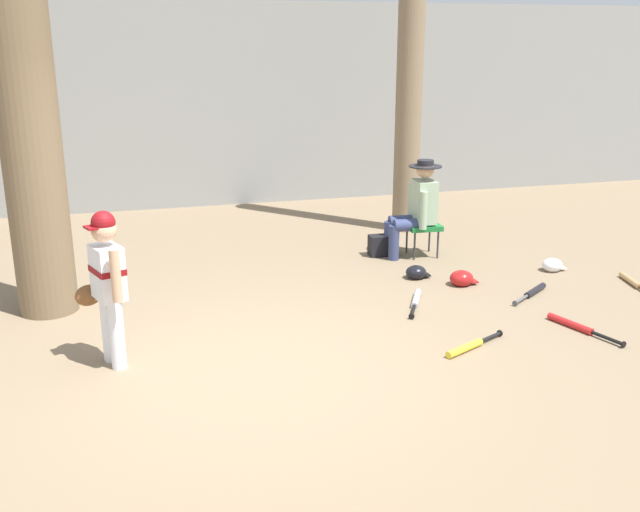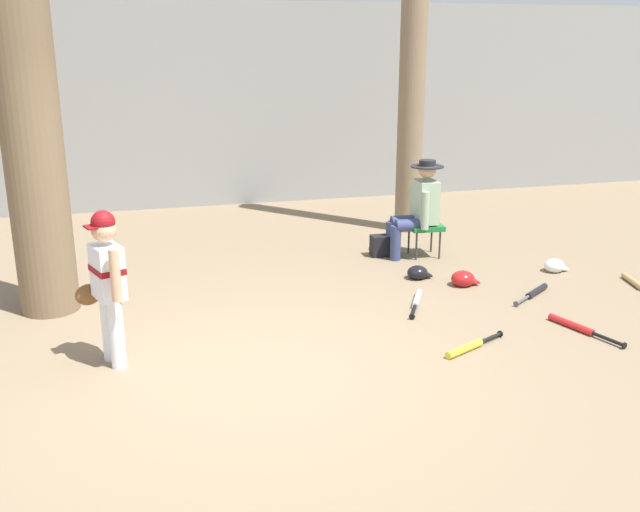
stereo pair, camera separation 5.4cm
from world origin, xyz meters
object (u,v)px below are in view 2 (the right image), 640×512
Objects in this scene: bat_yellow_trainer at (469,347)px; bat_black_composite at (534,293)px; batting_helmet_white at (555,266)px; bat_aluminum_silver at (417,301)px; tree_near_player at (24,67)px; handbag_beside_stool at (384,245)px; batting_helmet_red at (463,279)px; young_ballplayer at (106,278)px; bat_red_barrel at (577,327)px; batting_helmet_black at (418,273)px; tree_behind_spectator at (414,35)px; folding_stool at (425,227)px; seated_spectator at (418,206)px; bat_wood_tan at (635,283)px.

bat_black_composite is (1.31, 1.09, 0.00)m from bat_yellow_trainer.
bat_aluminum_silver is at bearing -163.85° from batting_helmet_white.
tree_near_player reaches higher than bat_yellow_trainer.
batting_helmet_red is at bearing -71.76° from handbag_beside_stool.
bat_red_barrel is (4.14, -0.41, -0.71)m from young_ballplayer.
young_ballplayer is at bearing -67.50° from tree_near_player.
handbag_beside_stool reaches higher than bat_aluminum_silver.
handbag_beside_stool reaches higher than batting_helmet_black.
batting_helmet_black is (-0.72, -2.09, -2.58)m from tree_behind_spectator.
young_ballplayer is 4.36m from bat_black_composite.
folding_stool reaches higher than batting_helmet_black.
young_ballplayer is at bearing -157.36° from batting_helmet_black.
seated_spectator is (4.23, 0.75, -1.70)m from tree_near_player.
batting_helmet_white is at bearing -37.47° from seated_spectator.
tree_behind_spectator is 8.39× the size of bat_yellow_trainer.
bat_black_composite is 2.22× the size of batting_helmet_white.
tree_behind_spectator is at bearing 94.90° from bat_black_composite.
tree_near_player is at bearing 112.50° from young_ballplayer.
bat_wood_tan is at bearing -0.76° from bat_black_composite.
bat_aluminum_silver and bat_yellow_trainer have the same top height.
tree_behind_spectator reaches higher than batting_helmet_white.
bat_aluminum_silver is at bearing -99.40° from handbag_beside_stool.
handbag_beside_stool is 0.54× the size of bat_black_composite.
batting_helmet_red is (4.29, -0.43, -2.27)m from tree_near_player.
bat_red_barrel is at bearing -41.77° from bat_aluminum_silver.
folding_stool reaches higher than bat_yellow_trainer.
young_ballplayer is 4.34m from folding_stool.
bat_aluminum_silver is 1.19m from bat_yellow_trainer.
young_ballplayer reaches higher than folding_stool.
bat_black_composite is (-1.23, 0.02, 0.00)m from bat_wood_tan.
bat_yellow_trainer and bat_red_barrel have the same top height.
folding_stool is at bearing 140.56° from batting_helmet_white.
batting_helmet_black is (-1.63, 0.18, -0.00)m from batting_helmet_white.
handbag_beside_stool is 2.88m from bat_red_barrel.
bat_black_composite is 0.78× the size of bat_red_barrel.
bat_yellow_trainer is (-0.76, -2.75, -0.33)m from folding_stool.
seated_spectator is at bearing 92.96° from batting_helmet_red.
bat_yellow_trainer is 2.64m from batting_helmet_white.
bat_red_barrel is (-1.36, -0.92, 0.00)m from bat_wood_tan.
tree_behind_spectator is 7.91× the size of bat_wood_tan.
young_ballplayer is 3.89m from batting_helmet_red.
young_ballplayer is at bearing -172.93° from bat_black_composite.
seated_spectator is 3.53× the size of handbag_beside_stool.
tree_behind_spectator is 3.56m from batting_helmet_red.
tree_near_player is 4.70m from bat_yellow_trainer.
bat_aluminum_silver is 0.97× the size of bat_yellow_trainer.
young_ballplayer is 3.10m from bat_yellow_trainer.
young_ballplayer is at bearing -174.67° from bat_wood_tan.
batting_helmet_red is (-1.81, 0.51, 0.04)m from bat_wood_tan.
bat_aluminum_silver is at bearing 175.69° from bat_black_composite.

